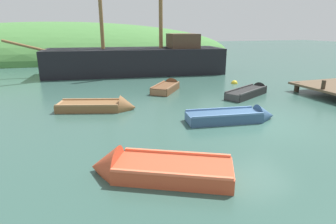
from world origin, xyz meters
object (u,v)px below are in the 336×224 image
object	(u,v)px
rowboat_portside	(103,107)
rowboat_center	(168,88)
rowboat_far	(251,92)
rowboat_outer_right	(150,171)
sailing_ship	(138,64)
rowboat_near_dock	(236,118)
buoy_yellow	(234,83)

from	to	relation	value
rowboat_portside	rowboat_center	bearing A→B (deg)	53.27
rowboat_far	rowboat_outer_right	bearing A→B (deg)	-166.77
rowboat_center	sailing_ship	bearing A→B (deg)	39.49
rowboat_portside	rowboat_near_dock	xyz separation A→B (m)	(4.82, -3.32, 0.02)
rowboat_center	rowboat_near_dock	size ratio (longest dim) A/B	0.80
rowboat_near_dock	rowboat_center	bearing A→B (deg)	104.00
buoy_yellow	rowboat_far	bearing A→B (deg)	-106.36
rowboat_portside	buoy_yellow	bearing A→B (deg)	38.59
rowboat_near_dock	rowboat_far	distance (m)	4.88
rowboat_far	buoy_yellow	size ratio (longest dim) A/B	8.75
rowboat_outer_right	buoy_yellow	size ratio (longest dim) A/B	8.72
rowboat_portside	rowboat_far	bearing A→B (deg)	19.81
rowboat_outer_right	rowboat_near_dock	xyz separation A→B (m)	(4.40, 3.03, 0.00)
sailing_ship	rowboat_portside	xyz separation A→B (m)	(-3.91, -9.68, -0.67)
rowboat_portside	rowboat_outer_right	size ratio (longest dim) A/B	0.98
sailing_ship	rowboat_outer_right	world-z (taller)	sailing_ship
sailing_ship	rowboat_far	distance (m)	10.26
sailing_ship	rowboat_outer_right	size ratio (longest dim) A/B	4.43
rowboat_far	buoy_yellow	xyz separation A→B (m)	(0.92, 3.14, -0.13)
rowboat_portside	rowboat_near_dock	size ratio (longest dim) A/B	0.98
rowboat_outer_right	rowboat_portside	bearing A→B (deg)	-58.40
rowboat_outer_right	buoy_yellow	distance (m)	13.03
sailing_ship	rowboat_outer_right	distance (m)	16.42
sailing_ship	rowboat_center	distance (m)	6.73
sailing_ship	rowboat_near_dock	size ratio (longest dim) A/B	4.44
rowboat_outer_right	rowboat_near_dock	world-z (taller)	rowboat_outer_right
rowboat_portside	rowboat_outer_right	bearing A→B (deg)	-68.69
sailing_ship	rowboat_near_dock	world-z (taller)	sailing_ship
rowboat_far	sailing_ship	bearing A→B (deg)	86.03
sailing_ship	buoy_yellow	xyz separation A→B (m)	(5.07, -6.22, -0.78)
rowboat_center	rowboat_outer_right	bearing A→B (deg)	-164.28
sailing_ship	rowboat_near_dock	distance (m)	13.05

